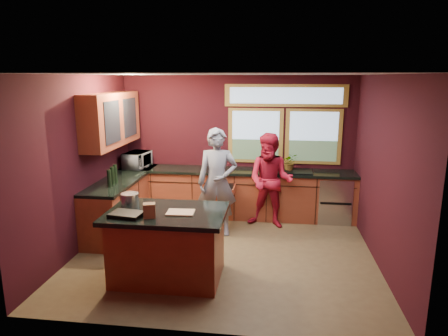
% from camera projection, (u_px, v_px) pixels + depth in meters
% --- Properties ---
extents(floor, '(4.50, 4.50, 0.00)m').
position_uv_depth(floor, '(225.00, 252.00, 6.20)').
color(floor, brown).
rests_on(floor, ground).
extents(room_shell, '(4.52, 4.02, 2.71)m').
position_uv_depth(room_shell, '(189.00, 134.00, 6.18)').
color(room_shell, black).
rests_on(room_shell, ground).
extents(back_counter, '(4.50, 0.64, 0.93)m').
position_uv_depth(back_counter, '(246.00, 193.00, 7.71)').
color(back_counter, maroon).
rests_on(back_counter, floor).
extents(left_counter, '(0.64, 2.30, 0.93)m').
position_uv_depth(left_counter, '(123.00, 202.00, 7.16)').
color(left_counter, maroon).
rests_on(left_counter, floor).
extents(island, '(1.55, 1.05, 0.95)m').
position_uv_depth(island, '(168.00, 244.00, 5.33)').
color(island, maroon).
rests_on(island, floor).
extents(person_grey, '(0.71, 0.50, 1.84)m').
position_uv_depth(person_grey, '(217.00, 182.00, 6.74)').
color(person_grey, slate).
rests_on(person_grey, floor).
extents(person_red, '(0.96, 0.82, 1.71)m').
position_uv_depth(person_red, '(270.00, 181.00, 7.11)').
color(person_red, '#A41326').
rests_on(person_red, floor).
extents(microwave, '(0.46, 0.61, 0.31)m').
position_uv_depth(microwave, '(137.00, 160.00, 7.75)').
color(microwave, '#999999').
rests_on(microwave, left_counter).
extents(potted_plant, '(0.30, 0.26, 0.33)m').
position_uv_depth(potted_plant, '(290.00, 162.00, 7.52)').
color(potted_plant, '#999999').
rests_on(potted_plant, back_counter).
extents(paper_towel, '(0.12, 0.12, 0.28)m').
position_uv_depth(paper_towel, '(266.00, 163.00, 7.53)').
color(paper_towel, white).
rests_on(paper_towel, back_counter).
extents(cutting_board, '(0.37, 0.27, 0.02)m').
position_uv_depth(cutting_board, '(181.00, 212.00, 5.15)').
color(cutting_board, tan).
rests_on(cutting_board, island).
extents(stock_pot, '(0.24, 0.24, 0.18)m').
position_uv_depth(stock_pot, '(130.00, 200.00, 5.42)').
color(stock_pot, silver).
rests_on(stock_pot, island).
extents(paper_bag, '(0.18, 0.16, 0.18)m').
position_uv_depth(paper_bag, '(149.00, 210.00, 4.98)').
color(paper_bag, brown).
rests_on(paper_bag, island).
extents(black_tray, '(0.43, 0.33, 0.05)m').
position_uv_depth(black_tray, '(127.00, 214.00, 5.03)').
color(black_tray, black).
rests_on(black_tray, island).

